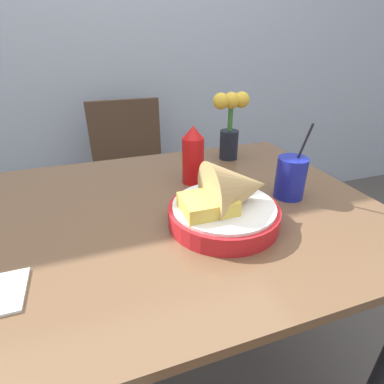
{
  "coord_description": "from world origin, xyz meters",
  "views": [
    {
      "loc": [
        -0.18,
        -0.71,
        1.19
      ],
      "look_at": [
        0.06,
        -0.04,
        0.82
      ],
      "focal_mm": 28.0,
      "sensor_mm": 36.0,
      "label": 1
    }
  ],
  "objects_px": {
    "chair_far_window": "(131,168)",
    "flower_vase": "(230,122)",
    "ketchup_bottle": "(193,156)",
    "drink_cup": "(290,179)",
    "food_basket": "(229,202)"
  },
  "relations": [
    {
      "from": "chair_far_window",
      "to": "flower_vase",
      "type": "xyz_separation_m",
      "value": [
        0.32,
        -0.6,
        0.38
      ]
    },
    {
      "from": "food_basket",
      "to": "drink_cup",
      "type": "height_order",
      "value": "drink_cup"
    },
    {
      "from": "drink_cup",
      "to": "flower_vase",
      "type": "height_order",
      "value": "flower_vase"
    },
    {
      "from": "chair_far_window",
      "to": "flower_vase",
      "type": "distance_m",
      "value": 0.78
    },
    {
      "from": "ketchup_bottle",
      "to": "drink_cup",
      "type": "height_order",
      "value": "drink_cup"
    },
    {
      "from": "flower_vase",
      "to": "ketchup_bottle",
      "type": "bearing_deg",
      "value": -141.78
    },
    {
      "from": "flower_vase",
      "to": "chair_far_window",
      "type": "bearing_deg",
      "value": 117.99
    },
    {
      "from": "drink_cup",
      "to": "flower_vase",
      "type": "distance_m",
      "value": 0.37
    },
    {
      "from": "chair_far_window",
      "to": "drink_cup",
      "type": "relative_size",
      "value": 3.83
    },
    {
      "from": "chair_far_window",
      "to": "food_basket",
      "type": "height_order",
      "value": "food_basket"
    },
    {
      "from": "ketchup_bottle",
      "to": "food_basket",
      "type": "bearing_deg",
      "value": -89.22
    },
    {
      "from": "food_basket",
      "to": "ketchup_bottle",
      "type": "xyz_separation_m",
      "value": [
        -0.0,
        0.26,
        0.03
      ]
    },
    {
      "from": "ketchup_bottle",
      "to": "flower_vase",
      "type": "distance_m",
      "value": 0.27
    },
    {
      "from": "food_basket",
      "to": "ketchup_bottle",
      "type": "distance_m",
      "value": 0.27
    },
    {
      "from": "ketchup_bottle",
      "to": "flower_vase",
      "type": "height_order",
      "value": "flower_vase"
    }
  ]
}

